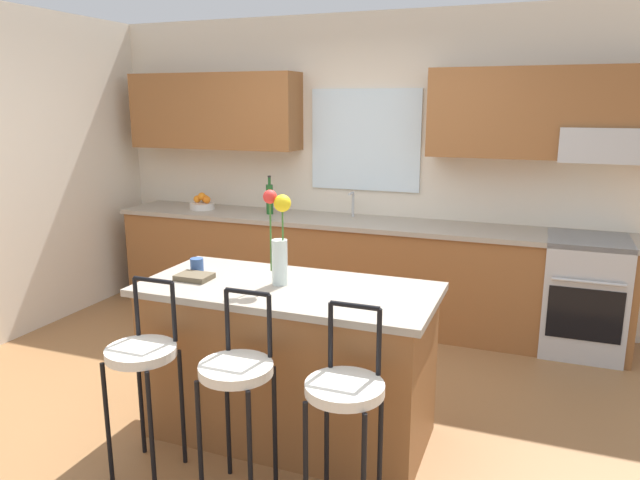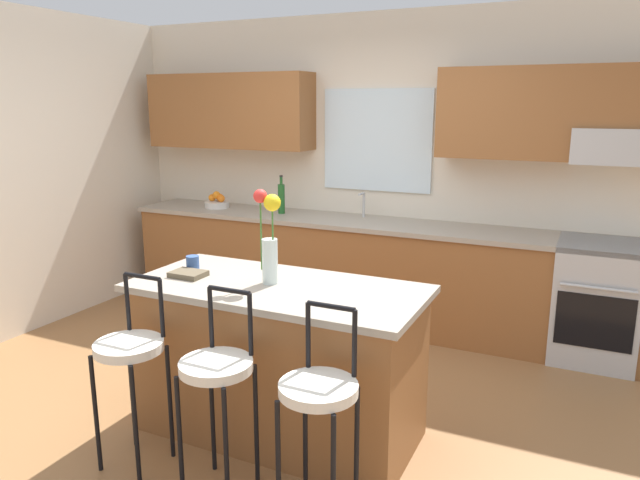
% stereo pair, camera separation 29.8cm
% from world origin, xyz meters
% --- Properties ---
extents(ground_plane, '(14.00, 14.00, 0.00)m').
position_xyz_m(ground_plane, '(0.00, 0.00, 0.00)').
color(ground_plane, olive).
extents(back_wall_assembly, '(5.60, 0.50, 2.70)m').
position_xyz_m(back_wall_assembly, '(0.04, 1.99, 1.51)').
color(back_wall_assembly, beige).
rests_on(back_wall_assembly, ground).
extents(counter_run, '(4.56, 0.64, 0.92)m').
position_xyz_m(counter_run, '(-0.00, 1.70, 0.47)').
color(counter_run, brown).
rests_on(counter_run, ground).
extents(sink_faucet, '(0.02, 0.13, 0.23)m').
position_xyz_m(sink_faucet, '(-0.07, 1.84, 1.06)').
color(sink_faucet, '#B7BABC').
rests_on(sink_faucet, counter_run).
extents(oven_range, '(0.60, 0.64, 0.92)m').
position_xyz_m(oven_range, '(1.90, 1.68, 0.46)').
color(oven_range, '#B7BABC').
rests_on(oven_range, ground).
extents(kitchen_island, '(1.68, 0.79, 0.92)m').
position_xyz_m(kitchen_island, '(0.23, -0.26, 0.46)').
color(kitchen_island, brown).
rests_on(kitchen_island, ground).
extents(bar_stool_near, '(0.36, 0.36, 1.04)m').
position_xyz_m(bar_stool_near, '(-0.32, -0.87, 0.64)').
color(bar_stool_near, black).
rests_on(bar_stool_near, ground).
extents(bar_stool_middle, '(0.36, 0.36, 1.04)m').
position_xyz_m(bar_stool_middle, '(0.23, -0.87, 0.64)').
color(bar_stool_middle, black).
rests_on(bar_stool_middle, ground).
extents(bar_stool_far, '(0.36, 0.36, 1.04)m').
position_xyz_m(bar_stool_far, '(0.78, -0.87, 0.64)').
color(bar_stool_far, black).
rests_on(bar_stool_far, ground).
extents(flower_vase, '(0.16, 0.10, 0.54)m').
position_xyz_m(flower_vase, '(0.18, -0.25, 1.19)').
color(flower_vase, silver).
rests_on(flower_vase, kitchen_island).
extents(mug_ceramic, '(0.08, 0.08, 0.09)m').
position_xyz_m(mug_ceramic, '(-0.39, -0.22, 0.97)').
color(mug_ceramic, '#33518C').
rests_on(mug_ceramic, kitchen_island).
extents(cookbook, '(0.20, 0.15, 0.03)m').
position_xyz_m(cookbook, '(-0.33, -0.34, 0.94)').
color(cookbook, brown).
rests_on(cookbook, kitchen_island).
extents(fruit_bowl_oranges, '(0.24, 0.24, 0.16)m').
position_xyz_m(fruit_bowl_oranges, '(-1.55, 1.70, 0.97)').
color(fruit_bowl_oranges, silver).
rests_on(fruit_bowl_oranges, counter_run).
extents(bottle_olive_oil, '(0.06, 0.06, 0.36)m').
position_xyz_m(bottle_olive_oil, '(-0.82, 1.70, 1.07)').
color(bottle_olive_oil, '#1E5923').
rests_on(bottle_olive_oil, counter_run).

